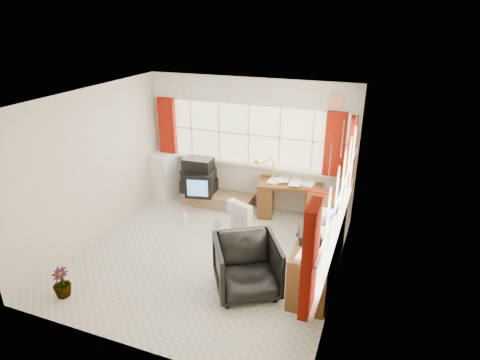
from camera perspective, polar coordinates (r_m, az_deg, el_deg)
The scene contains 20 objects.
ground at distance 6.48m, azimuth -4.78°, elevation -10.68°, with size 4.00×4.00×0.00m, color beige.
room_walls at distance 5.79m, azimuth -5.26°, elevation 1.79°, with size 4.00×4.00×4.00m.
window_back at distance 7.67m, azimuth 1.16°, elevation 2.81°, with size 3.70×0.12×3.60m.
window_right at distance 5.54m, azimuth 13.53°, elevation -6.20°, with size 0.12×3.70×3.60m.
curtains at distance 6.33m, azimuth 6.01°, elevation 3.16°, with size 3.83×3.83×1.15m.
overhead_cabinets at distance 6.14m, azimuth 6.95°, elevation 10.25°, with size 3.98×3.98×0.48m.
desk at distance 7.53m, azimuth 7.14°, elevation -2.43°, with size 1.27×0.81×0.72m.
desk_lamp at distance 7.33m, azimuth 4.77°, elevation 2.26°, with size 0.20×0.18×0.47m.
task_chair at distance 6.23m, azimuth 10.90°, elevation -6.29°, with size 0.49×0.51×1.10m.
office_chair at distance 5.55m, azimuth 1.00°, elevation -12.17°, with size 0.84×0.86×0.78m, color black.
radiator at distance 6.83m, azimuth 0.19°, elevation -6.21°, with size 0.45×0.32×0.63m.
credenza at distance 6.01m, azimuth 11.27°, elevation -9.63°, with size 0.50×2.00×0.85m.
file_tray at distance 5.49m, azimuth 9.82°, elevation -7.75°, with size 0.28×0.36×0.12m, color black.
tv_bench at distance 7.98m, azimuth -3.15°, elevation -2.77°, with size 1.40×0.50×0.25m, color #916948.
crt_tv at distance 7.84m, azimuth -5.67°, elevation -0.47°, with size 0.61×0.58×0.47m.
hifi_stack at distance 7.94m, azimuth -5.89°, elevation 0.56°, with size 0.69×0.46×0.70m.
mini_fridge at distance 8.46m, azimuth -10.76°, elevation 0.82°, with size 0.64×0.65×0.91m.
spray_bottle_a at distance 7.30m, azimuth -7.86°, elevation -5.45°, with size 0.11×0.11×0.28m, color white.
spray_bottle_b at distance 7.21m, azimuth -3.22°, elevation -6.04°, with size 0.09×0.09×0.19m, color #81C0BD.
flower_vase at distance 6.05m, azimuth -24.06°, elevation -13.18°, with size 0.24×0.24×0.43m, color black.
Camera 1 is at (2.40, -4.85, 3.57)m, focal length 30.00 mm.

